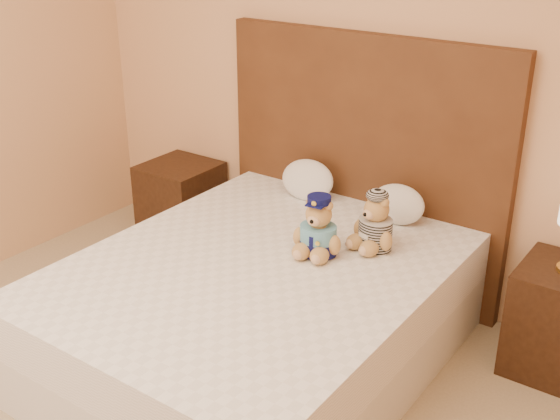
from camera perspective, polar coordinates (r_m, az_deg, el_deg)
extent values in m
cube|color=#DFA879|center=(3.94, 7.42, 12.02)|extent=(4.00, 0.04, 2.70)
cube|color=white|center=(3.58, -1.81, -10.05)|extent=(1.60, 2.00, 0.30)
cube|color=white|center=(3.43, -1.87, -6.24)|extent=(1.60, 2.00, 0.25)
cube|color=#532F19|center=(4.07, 6.70, 3.63)|extent=(1.75, 0.08, 1.50)
cube|color=#361F11|center=(4.78, -8.03, 0.56)|extent=(0.45, 0.45, 0.55)
ellipsoid|color=white|center=(4.07, 2.24, 2.61)|extent=(0.34, 0.22, 0.24)
ellipsoid|color=white|center=(3.81, 9.54, 0.60)|extent=(0.31, 0.20, 0.22)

